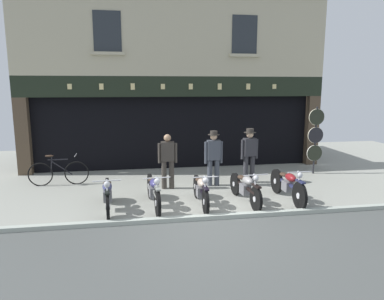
{
  "coord_description": "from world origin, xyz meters",
  "views": [
    {
      "loc": [
        -1.52,
        -7.36,
        2.97
      ],
      "look_at": [
        0.16,
        2.76,
        1.11
      ],
      "focal_mm": 33.18,
      "sensor_mm": 36.0,
      "label": 1
    }
  ],
  "objects": [
    {
      "name": "shopkeeper_center",
      "position": [
        0.81,
        2.78,
        0.92
      ],
      "size": [
        0.56,
        0.35,
        1.66
      ],
      "rotation": [
        0.0,
        0.0,
        3.17
      ],
      "color": "#3D424C",
      "rests_on": "ground"
    },
    {
      "name": "advert_board_far",
      "position": [
        -2.58,
        5.4,
        1.91
      ],
      "size": [
        0.72,
        0.03,
        0.97
      ],
      "color": "beige"
    },
    {
      "name": "shop_facade",
      "position": [
        0.0,
        7.01,
        1.72
      ],
      "size": [
        11.11,
        4.42,
        6.33
      ],
      "color": "black",
      "rests_on": "ground"
    },
    {
      "name": "leaning_bicycle",
      "position": [
        -3.82,
        3.61,
        0.38
      ],
      "size": [
        1.77,
        0.5,
        0.95
      ],
      "rotation": [
        0.0,
        0.0,
        -1.54
      ],
      "color": "black",
      "rests_on": "ground"
    },
    {
      "name": "motorcycle_right",
      "position": [
        2.41,
        1.05,
        0.44
      ],
      "size": [
        0.62,
        2.05,
        0.93
      ],
      "rotation": [
        0.0,
        0.0,
        3.16
      ],
      "color": "black",
      "rests_on": "ground"
    },
    {
      "name": "salesman_left",
      "position": [
        -0.57,
        2.68,
        0.89
      ],
      "size": [
        0.56,
        0.26,
        1.61
      ],
      "rotation": [
        0.0,
        0.0,
        3.08
      ],
      "color": "#38332D",
      "rests_on": "ground"
    },
    {
      "name": "motorcycle_center_right",
      "position": [
        1.26,
        1.07,
        0.41
      ],
      "size": [
        0.62,
        1.98,
        0.9
      ],
      "rotation": [
        0.0,
        0.0,
        3.23
      ],
      "color": "black",
      "rests_on": "ground"
    },
    {
      "name": "advert_board_near",
      "position": [
        -1.64,
        5.4,
        1.82
      ],
      "size": [
        0.77,
        0.03,
        0.88
      ],
      "color": "silver"
    },
    {
      "name": "motorcycle_center",
      "position": [
        0.1,
        1.02,
        0.42
      ],
      "size": [
        0.62,
        1.92,
        0.91
      ],
      "rotation": [
        0.0,
        0.0,
        3.13
      ],
      "color": "black",
      "rests_on": "ground"
    },
    {
      "name": "salesman_right",
      "position": [
        1.98,
        2.94,
        0.95
      ],
      "size": [
        0.56,
        0.37,
        1.69
      ],
      "rotation": [
        0.0,
        0.0,
        3.24
      ],
      "color": "#2D2D33",
      "rests_on": "ground"
    },
    {
      "name": "motorcycle_center_left",
      "position": [
        -1.08,
        1.11,
        0.43
      ],
      "size": [
        0.62,
        2.1,
        0.93
      ],
      "rotation": [
        0.0,
        0.0,
        3.21
      ],
      "color": "black",
      "rests_on": "ground"
    },
    {
      "name": "tyre_sign_pole",
      "position": [
        4.54,
        3.67,
        1.31
      ],
      "size": [
        0.56,
        0.06,
        2.29
      ],
      "color": "#232328",
      "rests_on": "ground"
    },
    {
      "name": "ground",
      "position": [
        0.0,
        -0.98,
        -0.04
      ],
      "size": [
        22.81,
        22.0,
        0.18
      ],
      "color": "gray"
    },
    {
      "name": "motorcycle_left",
      "position": [
        -2.19,
        1.04,
        0.42
      ],
      "size": [
        0.62,
        1.95,
        0.91
      ],
      "rotation": [
        0.0,
        0.0,
        3.21
      ],
      "color": "black",
      "rests_on": "ground"
    }
  ]
}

